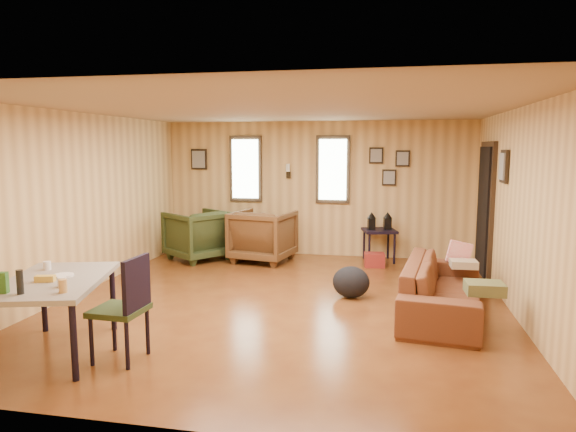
{
  "coord_description": "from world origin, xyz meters",
  "views": [
    {
      "loc": [
        1.3,
        -6.11,
        1.94
      ],
      "look_at": [
        0.0,
        0.4,
        1.05
      ],
      "focal_mm": 32.0,
      "sensor_mm": 36.0,
      "label": 1
    }
  ],
  "objects_px": {
    "end_table": "(241,232)",
    "dining_table": "(54,286)",
    "side_table": "(379,228)",
    "sofa": "(443,279)",
    "recliner_green": "(198,233)",
    "recliner_brown": "(263,233)"
  },
  "relations": [
    {
      "from": "end_table",
      "to": "dining_table",
      "type": "bearing_deg",
      "value": -94.41
    },
    {
      "from": "end_table",
      "to": "side_table",
      "type": "xyz_separation_m",
      "value": [
        2.52,
        -0.24,
        0.19
      ]
    },
    {
      "from": "sofa",
      "to": "end_table",
      "type": "distance_m",
      "value": 4.43
    },
    {
      "from": "sofa",
      "to": "side_table",
      "type": "distance_m",
      "value": 2.82
    },
    {
      "from": "sofa",
      "to": "recliner_green",
      "type": "relative_size",
      "value": 2.27
    },
    {
      "from": "end_table",
      "to": "sofa",
      "type": "bearing_deg",
      "value": -41.66
    },
    {
      "from": "recliner_brown",
      "to": "side_table",
      "type": "xyz_separation_m",
      "value": [
        1.94,
        0.39,
        0.09
      ]
    },
    {
      "from": "recliner_brown",
      "to": "dining_table",
      "type": "distance_m",
      "value": 4.35
    },
    {
      "from": "recliner_brown",
      "to": "recliner_green",
      "type": "height_order",
      "value": "recliner_brown"
    },
    {
      "from": "end_table",
      "to": "dining_table",
      "type": "relative_size",
      "value": 0.43
    },
    {
      "from": "recliner_green",
      "to": "recliner_brown",
      "type": "bearing_deg",
      "value": 129.42
    },
    {
      "from": "side_table",
      "to": "dining_table",
      "type": "bearing_deg",
      "value": -122.0
    },
    {
      "from": "recliner_green",
      "to": "end_table",
      "type": "xyz_separation_m",
      "value": [
        0.58,
        0.71,
        -0.09
      ]
    },
    {
      "from": "sofa",
      "to": "end_table",
      "type": "relative_size",
      "value": 3.1
    },
    {
      "from": "sofa",
      "to": "side_table",
      "type": "xyz_separation_m",
      "value": [
        -0.79,
        2.7,
        0.16
      ]
    },
    {
      "from": "recliner_brown",
      "to": "dining_table",
      "type": "bearing_deg",
      "value": 88.34
    },
    {
      "from": "sofa",
      "to": "recliner_green",
      "type": "bearing_deg",
      "value": 67.81
    },
    {
      "from": "sofa",
      "to": "recliner_brown",
      "type": "distance_m",
      "value": 3.58
    },
    {
      "from": "sofa",
      "to": "dining_table",
      "type": "bearing_deg",
      "value": 125.38
    },
    {
      "from": "recliner_brown",
      "to": "end_table",
      "type": "height_order",
      "value": "recliner_brown"
    },
    {
      "from": "recliner_green",
      "to": "dining_table",
      "type": "height_order",
      "value": "recliner_green"
    },
    {
      "from": "recliner_green",
      "to": "side_table",
      "type": "xyz_separation_m",
      "value": [
        3.09,
        0.46,
        0.11
      ]
    }
  ]
}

